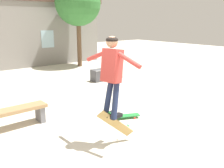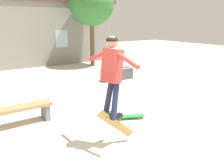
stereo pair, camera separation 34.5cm
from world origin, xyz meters
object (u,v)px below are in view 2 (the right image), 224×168
(skater, at_px, (112,70))
(skateboard_resting, at_px, (129,116))
(skate_ledge, at_px, (117,74))
(tree_right, at_px, (92,3))
(park_bench, at_px, (10,113))
(skateboard_flipping, at_px, (116,124))

(skater, bearing_deg, skateboard_resting, 28.42)
(skater, bearing_deg, skate_ledge, 43.64)
(skate_ledge, bearing_deg, tree_right, 77.35)
(skate_ledge, relative_size, skater, 0.89)
(tree_right, bearing_deg, skateboard_resting, -113.55)
(park_bench, distance_m, skater, 2.69)
(tree_right, distance_m, park_bench, 8.52)
(skater, bearing_deg, skateboard_flipping, -11.50)
(skateboard_flipping, bearing_deg, skate_ledge, 67.97)
(skater, relative_size, skateboard_flipping, 2.10)
(tree_right, bearing_deg, skate_ledge, -103.37)
(skateboard_resting, bearing_deg, park_bench, -179.83)
(park_bench, bearing_deg, tree_right, 45.14)
(tree_right, xyz_separation_m, skate_ledge, (-0.80, -3.36, -2.96))
(tree_right, height_order, skateboard_flipping, tree_right)
(tree_right, height_order, park_bench, tree_right)
(skate_ledge, bearing_deg, skater, -125.99)
(skateboard_resting, bearing_deg, skateboard_flipping, -114.95)
(tree_right, relative_size, skateboard_flipping, 6.02)
(tree_right, relative_size, skater, 2.86)
(skater, height_order, skateboard_resting, skater)
(tree_right, distance_m, skateboard_resting, 8.20)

